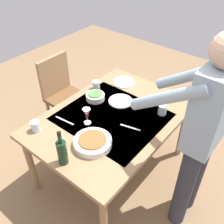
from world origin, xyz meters
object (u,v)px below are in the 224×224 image
object	(u,v)px
water_cup_near_right	(96,85)
serving_bowl_pasta	(93,142)
water_cup_near_left	(162,110)
dinner_plate_near	(121,101)
dining_table	(112,122)
side_bowl_salad	(95,96)
dinner_plate_far	(124,82)
wine_bottle	(62,152)
wine_glass_left	(87,113)
chair_near	(62,90)
water_cup_far_left	(35,126)
person_server	(202,132)

from	to	relation	value
water_cup_near_right	serving_bowl_pasta	xyz separation A→B (m)	(0.61, 0.51, -0.01)
water_cup_near_right	water_cup_near_left	bearing A→B (deg)	95.18
water_cup_near_left	dinner_plate_near	bearing A→B (deg)	-77.81
dining_table	side_bowl_salad	bearing A→B (deg)	-109.40
dinner_plate_far	dinner_plate_near	bearing A→B (deg)	31.46
wine_bottle	wine_glass_left	bearing A→B (deg)	-159.00
wine_bottle	wine_glass_left	distance (m)	0.45
chair_near	serving_bowl_pasta	world-z (taller)	chair_near
chair_near	wine_bottle	bearing A→B (deg)	49.35
water_cup_far_left	person_server	bearing A→B (deg)	116.59
dining_table	serving_bowl_pasta	bearing A→B (deg)	15.75
water_cup_far_left	serving_bowl_pasta	xyz separation A→B (m)	(-0.17, 0.48, -0.01)
water_cup_near_left	dinner_plate_near	size ratio (longest dim) A/B	0.40
chair_near	dinner_plate_near	xyz separation A→B (m)	(-0.04, 0.81, 0.20)
wine_bottle	side_bowl_salad	bearing A→B (deg)	-154.79
wine_bottle	dinner_plate_far	size ratio (longest dim) A/B	1.29
water_cup_near_right	water_cup_far_left	bearing A→B (deg)	2.03
dining_table	wine_glass_left	world-z (taller)	wine_glass_left
water_cup_near_right	water_cup_far_left	world-z (taller)	water_cup_far_left
person_server	dinner_plate_far	xyz separation A→B (m)	(-0.48, -1.02, -0.23)
dinner_plate_near	dinner_plate_far	xyz separation A→B (m)	(-0.29, -0.18, 0.00)
wine_bottle	water_cup_near_right	xyz separation A→B (m)	(-0.87, -0.46, -0.07)
dining_table	dinner_plate_far	xyz separation A→B (m)	(-0.51, -0.25, 0.08)
water_cup_near_left	wine_glass_left	bearing A→B (deg)	-40.40
water_cup_far_left	dining_table	bearing A→B (deg)	144.95
dining_table	water_cup_near_left	size ratio (longest dim) A/B	15.35
dining_table	side_bowl_salad	world-z (taller)	side_bowl_salad
dining_table	water_cup_far_left	xyz separation A→B (m)	(0.54, -0.38, 0.12)
water_cup_near_left	dinner_plate_near	distance (m)	0.41
dining_table	person_server	distance (m)	0.83
person_server	dinner_plate_far	bearing A→B (deg)	-115.00
dining_table	dinner_plate_near	world-z (taller)	dinner_plate_near
serving_bowl_pasta	dinner_plate_near	xyz separation A→B (m)	(-0.59, -0.18, -0.03)
dinner_plate_far	water_cup_near_left	bearing A→B (deg)	70.66
side_bowl_salad	water_cup_near_left	bearing A→B (deg)	108.75
person_server	water_cup_far_left	size ratio (longest dim) A/B	18.24
person_server	water_cup_far_left	distance (m)	1.29
water_cup_near_left	dining_table	bearing A→B (deg)	-46.37
dinner_plate_near	dinner_plate_far	bearing A→B (deg)	-148.54
dinner_plate_near	dining_table	bearing A→B (deg)	18.73
person_server	dinner_plate_near	bearing A→B (deg)	-102.47
serving_bowl_pasta	dinner_plate_near	distance (m)	0.62
dining_table	wine_bottle	distance (m)	0.65
wine_bottle	wine_glass_left	xyz separation A→B (m)	(-0.42, -0.16, -0.01)
person_server	water_cup_near_right	size ratio (longest dim) A/B	19.29
water_cup_near_left	dinner_plate_far	distance (m)	0.61
wine_bottle	chair_near	bearing A→B (deg)	-130.65
dining_table	person_server	xyz separation A→B (m)	(-0.04, 0.77, 0.31)
water_cup_far_left	dinner_plate_far	world-z (taller)	water_cup_far_left
side_bowl_salad	serving_bowl_pasta	bearing A→B (deg)	39.94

